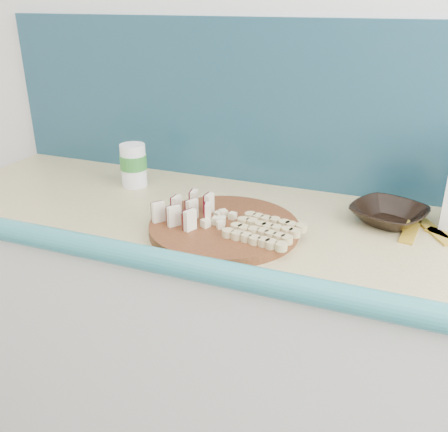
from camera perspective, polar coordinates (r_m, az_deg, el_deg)
kitchen_counter at (r=1.57m, az=7.80°, el=-16.44°), size 2.20×0.63×0.91m
backsplash at (r=1.51m, az=12.07°, el=11.76°), size 2.20×0.02×0.50m
cutting_board at (r=1.28m, az=-0.00°, el=-1.31°), size 0.44×0.44×0.02m
apple_wedges at (r=1.29m, az=-4.21°, el=0.71°), size 0.14×0.16×0.05m
apple_chunks at (r=1.28m, az=-0.94°, el=-0.21°), size 0.05×0.06×0.02m
banana_slices at (r=1.22m, az=4.73°, el=-1.62°), size 0.18×0.16×0.02m
brown_bowl at (r=1.39m, az=18.29°, el=0.12°), size 0.24×0.24×0.05m
canister at (r=1.60m, az=-10.30°, el=5.83°), size 0.08×0.08×0.13m
banana_peel at (r=1.37m, az=22.82°, el=-1.90°), size 0.21×0.17×0.01m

